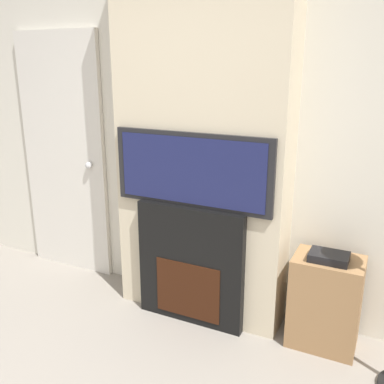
{
  "coord_description": "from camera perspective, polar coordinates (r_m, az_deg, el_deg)",
  "views": [
    {
      "loc": [
        1.19,
        -0.76,
        1.77
      ],
      "look_at": [
        0.0,
        1.68,
        0.96
      ],
      "focal_mm": 40.0,
      "sensor_mm": 36.0,
      "label": 1
    }
  ],
  "objects": [
    {
      "name": "television",
      "position": [
        2.8,
        -0.03,
        2.93
      ],
      "size": [
        1.12,
        0.07,
        0.5
      ],
      "color": "black",
      "rests_on": "fireplace"
    },
    {
      "name": "fireplace",
      "position": [
        3.04,
        -0.01,
        -9.64
      ],
      "size": [
        0.78,
        0.15,
        0.85
      ],
      "color": "black",
      "rests_on": "ground_plane"
    },
    {
      "name": "wall_back",
      "position": [
        3.07,
        2.87,
        8.77
      ],
      "size": [
        6.0,
        0.06,
        2.7
      ],
      "color": "silver",
      "rests_on": "ground_plane"
    },
    {
      "name": "entry_door",
      "position": [
        3.82,
        -16.67,
        4.58
      ],
      "size": [
        0.84,
        0.09,
        2.03
      ],
      "color": "silver",
      "rests_on": "ground_plane"
    },
    {
      "name": "media_stand",
      "position": [
        2.96,
        17.33,
        -13.68
      ],
      "size": [
        0.43,
        0.31,
        0.66
      ],
      "color": "#997047",
      "rests_on": "ground_plane"
    },
    {
      "name": "chimney_breast",
      "position": [
        2.9,
        1.39,
        8.32
      ],
      "size": [
        1.21,
        0.32,
        2.7
      ],
      "color": "beige",
      "rests_on": "ground_plane"
    }
  ]
}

